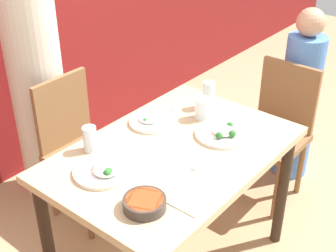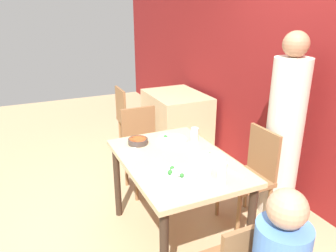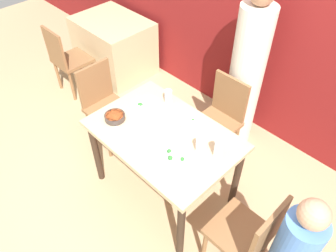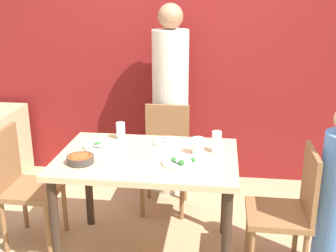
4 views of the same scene
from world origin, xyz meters
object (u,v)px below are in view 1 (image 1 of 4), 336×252
Objects in this scene: chair_adult_spot at (79,145)px; glass_water_tall at (209,95)px; chair_child_spot at (276,129)px; bowl_curry at (145,203)px; plate_rice_adult at (222,133)px; person_child at (298,102)px; person_adult at (36,81)px.

chair_adult_spot is 5.93× the size of glass_water_tall.
chair_child_spot is 0.63m from glass_water_tall.
bowl_curry is at bearing -85.90° from chair_child_spot.
glass_water_tall reaches higher than bowl_curry.
bowl_curry is 0.91m from glass_water_tall.
chair_child_spot is 5.09× the size of bowl_curry.
chair_child_spot is at bearing 2.63° from plate_rice_adult.
plate_rice_adult is (0.22, -0.86, 0.30)m from chair_adult_spot.
person_child reaches higher than glass_water_tall.
plate_rice_adult is 0.32m from glass_water_tall.
person_child is (0.30, -0.00, 0.07)m from chair_child_spot.
person_adult reaches higher than chair_child_spot.
bowl_curry is (-0.43, -1.25, -0.01)m from person_adult.
person_adult reaches higher than person_child.
bowl_curry is (-0.43, -0.92, 0.31)m from chair_adult_spot.
glass_water_tall is (0.43, -0.96, 0.04)m from person_adult.
chair_adult_spot is at bearing -132.01° from chair_child_spot.
person_adult is (0.00, 0.33, 0.32)m from chair_adult_spot.
bowl_curry is at bearing -176.64° from person_child.
chair_child_spot is at bearing -42.01° from chair_adult_spot.
plate_rice_adult is (-0.69, -0.03, 0.30)m from chair_child_spot.
chair_child_spot is at bearing 180.00° from person_child.
glass_water_tall reaches higher than chair_adult_spot.
person_child is 1.66m from bowl_curry.
person_child is 6.81× the size of bowl_curry.
person_child reaches higher than plate_rice_adult.
bowl_curry is (-1.64, -0.10, 0.24)m from person_child.
bowl_curry is (-1.34, -0.10, 0.31)m from chair_child_spot.
chair_child_spot reaches higher than plate_rice_adult.
chair_adult_spot is 0.75× the size of person_child.
chair_child_spot is 1.38m from bowl_curry.
chair_child_spot is 0.75m from plate_rice_adult.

